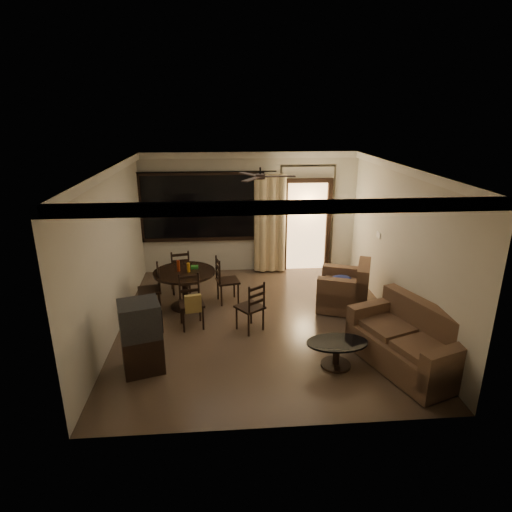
{
  "coord_description": "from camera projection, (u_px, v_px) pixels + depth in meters",
  "views": [
    {
      "loc": [
        -0.63,
        -6.98,
        3.67
      ],
      "look_at": [
        -0.05,
        0.2,
        1.21
      ],
      "focal_mm": 30.0,
      "sensor_mm": 36.0,
      "label": 1
    }
  ],
  "objects": [
    {
      "name": "coffee_table",
      "position": [
        337.0,
        350.0,
        6.41
      ],
      "size": [
        0.92,
        0.55,
        0.41
      ],
      "rotation": [
        0.0,
        0.0,
        -0.07
      ],
      "color": "black",
      "rests_on": "ground"
    },
    {
      "name": "dining_chair_west",
      "position": [
        151.0,
        298.0,
        8.13
      ],
      "size": [
        0.5,
        0.5,
        0.95
      ],
      "rotation": [
        0.0,
        0.0,
        -1.36
      ],
      "color": "black",
      "rests_on": "ground"
    },
    {
      "name": "ground",
      "position": [
        260.0,
        322.0,
        7.82
      ],
      "size": [
        5.5,
        5.5,
        0.0
      ],
      "primitive_type": "plane",
      "color": "#7F6651",
      "rests_on": "ground"
    },
    {
      "name": "room_shell",
      "position": [
        281.0,
        203.0,
        8.94
      ],
      "size": [
        5.5,
        6.7,
        5.5
      ],
      "color": "beige",
      "rests_on": "ground"
    },
    {
      "name": "dining_table",
      "position": [
        185.0,
        279.0,
        8.25
      ],
      "size": [
        1.19,
        1.19,
        0.96
      ],
      "rotation": [
        0.0,
        0.0,
        0.21
      ],
      "color": "black",
      "rests_on": "ground"
    },
    {
      "name": "dining_chair_north",
      "position": [
        181.0,
        279.0,
        9.06
      ],
      "size": [
        0.5,
        0.5,
        0.95
      ],
      "rotation": [
        0.0,
        0.0,
        3.35
      ],
      "color": "black",
      "rests_on": "ground"
    },
    {
      "name": "tv_cabinet",
      "position": [
        141.0,
        337.0,
        6.23
      ],
      "size": [
        0.69,
        0.65,
        1.09
      ],
      "rotation": [
        0.0,
        0.0,
        0.29
      ],
      "color": "black",
      "rests_on": "ground"
    },
    {
      "name": "armchair",
      "position": [
        346.0,
        290.0,
        8.26
      ],
      "size": [
        1.19,
        1.19,
        0.93
      ],
      "rotation": [
        0.0,
        0.0,
        -0.36
      ],
      "color": "#3F281D",
      "rests_on": "ground"
    },
    {
      "name": "sofa",
      "position": [
        410.0,
        344.0,
        6.38
      ],
      "size": [
        1.47,
        1.96,
        0.93
      ],
      "rotation": [
        0.0,
        0.0,
        0.35
      ],
      "color": "#3F281D",
      "rests_on": "ground"
    },
    {
      "name": "side_chair",
      "position": [
        250.0,
        316.0,
        7.46
      ],
      "size": [
        0.57,
        0.57,
        0.92
      ],
      "rotation": [
        0.0,
        0.0,
        3.77
      ],
      "color": "black",
      "rests_on": "ground"
    },
    {
      "name": "dining_chair_east",
      "position": [
        227.0,
        289.0,
        8.57
      ],
      "size": [
        0.5,
        0.5,
        0.95
      ],
      "rotation": [
        0.0,
        0.0,
        1.78
      ],
      "color": "black",
      "rests_on": "ground"
    },
    {
      "name": "dining_chair_south",
      "position": [
        192.0,
        311.0,
        7.56
      ],
      "size": [
        0.5,
        0.54,
        0.95
      ],
      "rotation": [
        0.0,
        0.0,
        0.21
      ],
      "color": "black",
      "rests_on": "ground"
    }
  ]
}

